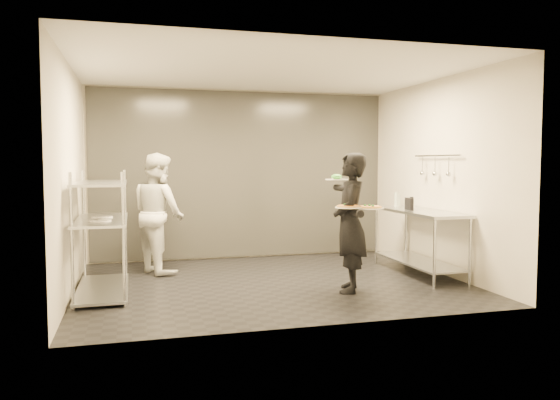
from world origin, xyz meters
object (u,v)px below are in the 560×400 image
object	(u,v)px
prep_counter	(419,231)
bottle_clear	(399,200)
pos_monitor	(409,204)
bottle_green	(396,200)
chef	(158,213)
waiter	(350,223)
salad_plate	(337,178)
pizza_plate_far	(370,207)
pizza_plate_near	(348,207)
bottle_dark	(411,203)
pass_rack	(102,231)

from	to	relation	value
prep_counter	bottle_clear	size ratio (longest dim) A/B	9.96
pos_monitor	bottle_green	world-z (taller)	bottle_green
chef	bottle_green	distance (m)	3.58
bottle_green	bottle_clear	bearing A→B (deg)	55.05
prep_counter	bottle_clear	xyz separation A→B (m)	(0.09, 0.80, 0.38)
waiter	salad_plate	xyz separation A→B (m)	(-0.06, 0.32, 0.54)
pizza_plate_far	salad_plate	distance (m)	0.65
bottle_green	pizza_plate_near	bearing A→B (deg)	-133.47
prep_counter	pizza_plate_near	xyz separation A→B (m)	(-1.45, -0.88, 0.45)
chef	pizza_plate_near	world-z (taller)	chef
prep_counter	bottle_dark	distance (m)	0.40
waiter	salad_plate	size ratio (longest dim) A/B	5.90
pass_rack	bottle_green	distance (m)	4.32
chef	bottle_dark	distance (m)	3.66
pos_monitor	bottle_green	distance (m)	0.51
pizza_plate_far	salad_plate	world-z (taller)	salad_plate
pass_rack	prep_counter	world-z (taller)	pass_rack
chef	pizza_plate_far	size ratio (longest dim) A/B	5.33
pizza_plate_far	bottle_green	world-z (taller)	bottle_green
chef	bottle_green	world-z (taller)	chef
prep_counter	bottle_green	size ratio (longest dim) A/B	7.81
bottle_dark	prep_counter	bearing A→B (deg)	-37.72
prep_counter	waiter	size ratio (longest dim) A/B	1.05
waiter	pizza_plate_near	distance (m)	0.28
waiter	chef	xyz separation A→B (m)	(-2.23, 1.83, 0.01)
pizza_plate_near	pos_monitor	distance (m)	1.65
bottle_green	salad_plate	bearing A→B (deg)	-143.69
chef	pos_monitor	distance (m)	3.63
prep_counter	bottle_green	distance (m)	0.72
pizza_plate_near	waiter	bearing A→B (deg)	59.47
bottle_green	bottle_dark	world-z (taller)	bottle_green
prep_counter	salad_plate	bearing A→B (deg)	-163.73
prep_counter	bottle_dark	world-z (taller)	bottle_dark
waiter	bottle_clear	world-z (taller)	waiter
pos_monitor	bottle_green	size ratio (longest dim) A/B	1.05
chef	bottle_clear	world-z (taller)	chef
pizza_plate_far	prep_counter	bearing A→B (deg)	37.56
prep_counter	pizza_plate_near	distance (m)	1.76
chef	bottle_clear	size ratio (longest dim) A/B	9.62
chef	bottle_clear	distance (m)	3.70
salad_plate	pizza_plate_far	bearing A→B (deg)	-62.95
pass_rack	bottle_dark	world-z (taller)	pass_rack
prep_counter	bottle_clear	distance (m)	0.89
chef	pos_monitor	size ratio (longest dim) A/B	7.20
bottle_clear	salad_plate	bearing A→B (deg)	-141.22
salad_plate	bottle_dark	xyz separation A→B (m)	(1.34, 0.48, -0.39)
chef	bottle_green	size ratio (longest dim) A/B	7.55
chef	pos_monitor	bearing A→B (deg)	-131.16
waiter	chef	size ratio (longest dim) A/B	0.99
pizza_plate_near	bottle_green	world-z (taller)	bottle_green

